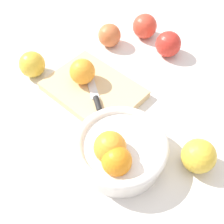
{
  "coord_description": "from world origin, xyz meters",
  "views": [
    {
      "loc": [
        -0.36,
        0.32,
        0.59
      ],
      "look_at": [
        -0.01,
        0.07,
        0.04
      ],
      "focal_mm": 47.4,
      "sensor_mm": 36.0,
      "label": 1
    }
  ],
  "objects_px": {
    "bowl": "(119,150)",
    "apple_back_right": "(32,64)",
    "apple_front_right_3": "(145,26)",
    "apple_front_right_2": "(109,35)",
    "cutting_board": "(94,90)",
    "knife": "(95,95)",
    "apple_front_right": "(168,44)",
    "orange_on_board": "(82,72)",
    "apple_mid_left": "(199,156)"
  },
  "relations": [
    {
      "from": "apple_front_right",
      "to": "apple_front_right_2",
      "type": "relative_size",
      "value": 1.08
    },
    {
      "from": "knife",
      "to": "apple_back_right",
      "type": "relative_size",
      "value": 2.12
    },
    {
      "from": "bowl",
      "to": "apple_front_right",
      "type": "distance_m",
      "value": 0.38
    },
    {
      "from": "bowl",
      "to": "cutting_board",
      "type": "bearing_deg",
      "value": -18.88
    },
    {
      "from": "cutting_board",
      "to": "apple_front_right",
      "type": "distance_m",
      "value": 0.26
    },
    {
      "from": "apple_front_right_2",
      "to": "apple_back_right",
      "type": "height_order",
      "value": "apple_back_right"
    },
    {
      "from": "knife",
      "to": "apple_mid_left",
      "type": "height_order",
      "value": "apple_mid_left"
    },
    {
      "from": "apple_back_right",
      "to": "apple_mid_left",
      "type": "relative_size",
      "value": 0.95
    },
    {
      "from": "cutting_board",
      "to": "apple_front_right_3",
      "type": "distance_m",
      "value": 0.28
    },
    {
      "from": "cutting_board",
      "to": "apple_front_right_2",
      "type": "height_order",
      "value": "apple_front_right_2"
    },
    {
      "from": "bowl",
      "to": "apple_back_right",
      "type": "relative_size",
      "value": 2.86
    },
    {
      "from": "knife",
      "to": "apple_front_right_2",
      "type": "xyz_separation_m",
      "value": [
        0.16,
        -0.17,
        0.01
      ]
    },
    {
      "from": "cutting_board",
      "to": "apple_back_right",
      "type": "distance_m",
      "value": 0.18
    },
    {
      "from": "bowl",
      "to": "orange_on_board",
      "type": "relative_size",
      "value": 3.07
    },
    {
      "from": "orange_on_board",
      "to": "apple_mid_left",
      "type": "distance_m",
      "value": 0.35
    },
    {
      "from": "knife",
      "to": "apple_back_right",
      "type": "distance_m",
      "value": 0.2
    },
    {
      "from": "knife",
      "to": "apple_front_right",
      "type": "height_order",
      "value": "apple_front_right"
    },
    {
      "from": "orange_on_board",
      "to": "apple_mid_left",
      "type": "height_order",
      "value": "orange_on_board"
    },
    {
      "from": "apple_front_right_3",
      "to": "knife",
      "type": "bearing_deg",
      "value": 115.37
    },
    {
      "from": "orange_on_board",
      "to": "apple_front_right_3",
      "type": "relative_size",
      "value": 0.89
    },
    {
      "from": "apple_back_right",
      "to": "apple_mid_left",
      "type": "distance_m",
      "value": 0.49
    },
    {
      "from": "knife",
      "to": "apple_front_right_3",
      "type": "bearing_deg",
      "value": -64.63
    },
    {
      "from": "cutting_board",
      "to": "orange_on_board",
      "type": "height_order",
      "value": "orange_on_board"
    },
    {
      "from": "orange_on_board",
      "to": "apple_front_right_2",
      "type": "xyz_separation_m",
      "value": [
        0.1,
        -0.16,
        -0.02
      ]
    },
    {
      "from": "cutting_board",
      "to": "knife",
      "type": "xyz_separation_m",
      "value": [
        -0.03,
        0.01,
        0.02
      ]
    },
    {
      "from": "apple_front_right_3",
      "to": "apple_mid_left",
      "type": "bearing_deg",
      "value": 153.85
    },
    {
      "from": "orange_on_board",
      "to": "knife",
      "type": "xyz_separation_m",
      "value": [
        -0.06,
        0.01,
        -0.03
      ]
    },
    {
      "from": "bowl",
      "to": "orange_on_board",
      "type": "distance_m",
      "value": 0.24
    },
    {
      "from": "bowl",
      "to": "apple_front_right",
      "type": "bearing_deg",
      "value": -59.02
    },
    {
      "from": "apple_front_right_2",
      "to": "apple_front_right_3",
      "type": "distance_m",
      "value": 0.12
    },
    {
      "from": "apple_front_right_3",
      "to": "apple_front_right_2",
      "type": "bearing_deg",
      "value": 73.93
    },
    {
      "from": "orange_on_board",
      "to": "apple_front_right_3",
      "type": "distance_m",
      "value": 0.28
    },
    {
      "from": "bowl",
      "to": "apple_front_right_3",
      "type": "bearing_deg",
      "value": -47.49
    },
    {
      "from": "apple_front_right_3",
      "to": "apple_mid_left",
      "type": "xyz_separation_m",
      "value": [
        -0.41,
        0.2,
        0.0
      ]
    },
    {
      "from": "apple_front_right_2",
      "to": "apple_mid_left",
      "type": "distance_m",
      "value": 0.45
    },
    {
      "from": "cutting_board",
      "to": "apple_front_right_3",
      "type": "height_order",
      "value": "apple_front_right_3"
    },
    {
      "from": "knife",
      "to": "apple_front_right",
      "type": "distance_m",
      "value": 0.28
    },
    {
      "from": "bowl",
      "to": "apple_front_right_3",
      "type": "height_order",
      "value": "bowl"
    },
    {
      "from": "orange_on_board",
      "to": "knife",
      "type": "height_order",
      "value": "orange_on_board"
    },
    {
      "from": "orange_on_board",
      "to": "apple_mid_left",
      "type": "bearing_deg",
      "value": -168.8
    },
    {
      "from": "cutting_board",
      "to": "apple_front_right",
      "type": "bearing_deg",
      "value": -90.24
    },
    {
      "from": "apple_front_right_2",
      "to": "apple_front_right_3",
      "type": "relative_size",
      "value": 0.92
    },
    {
      "from": "apple_front_right",
      "to": "apple_front_right_3",
      "type": "xyz_separation_m",
      "value": [
        0.1,
        -0.0,
        0.0
      ]
    },
    {
      "from": "apple_front_right",
      "to": "apple_back_right",
      "type": "distance_m",
      "value": 0.39
    },
    {
      "from": "knife",
      "to": "apple_front_right_3",
      "type": "distance_m",
      "value": 0.31
    },
    {
      "from": "bowl",
      "to": "apple_back_right",
      "type": "bearing_deg",
      "value": 3.86
    },
    {
      "from": "orange_on_board",
      "to": "cutting_board",
      "type": "bearing_deg",
      "value": -166.93
    },
    {
      "from": "cutting_board",
      "to": "knife",
      "type": "relative_size",
      "value": 1.6
    },
    {
      "from": "bowl",
      "to": "apple_back_right",
      "type": "xyz_separation_m",
      "value": [
        0.36,
        0.02,
        -0.01
      ]
    },
    {
      "from": "orange_on_board",
      "to": "knife",
      "type": "distance_m",
      "value": 0.07
    }
  ]
}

